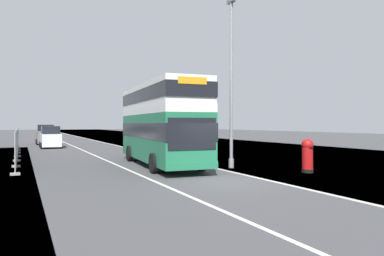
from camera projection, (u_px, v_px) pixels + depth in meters
ground at (233, 181)px, 15.41m from camera, size 140.00×280.00×0.10m
double_decker_bus at (160, 123)px, 20.84m from camera, size 3.37×10.63×4.67m
lamppost_foreground at (231, 88)px, 19.58m from camera, size 0.29×0.70×9.28m
red_pillar_postbox at (307, 154)px, 17.73m from camera, size 0.60×0.60×1.69m
roadworks_barrier at (200, 148)px, 25.55m from camera, size 1.59×0.75×1.15m
construction_site_fence at (17, 143)px, 25.98m from camera, size 0.44×20.60×2.07m
car_oncoming_near at (50, 138)px, 35.92m from camera, size 1.99×4.37×2.18m
car_receding_mid at (45, 135)px, 42.12m from camera, size 2.07×3.97×2.31m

